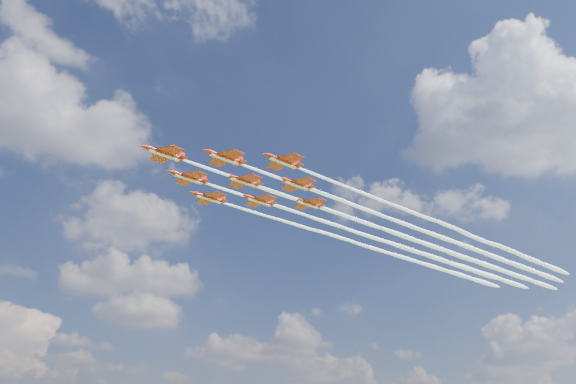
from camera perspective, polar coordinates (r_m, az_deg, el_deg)
name	(u,v)px	position (r m, az deg, el deg)	size (l,w,h in m)	color
jet_lead	(381,228)	(162.82, 9.40, -3.66)	(141.31, 48.37, 2.61)	#B11F09
jet_row2_port	(423,230)	(166.95, 13.51, -3.81)	(141.31, 48.37, 2.61)	#B11F09
jet_row2_starb	(385,241)	(174.66, 9.81, -4.96)	(141.31, 48.37, 2.61)	#B11F09
jet_row3_port	(464,232)	(171.90, 17.40, -3.94)	(141.31, 48.37, 2.61)	#B11F09
jet_row3_centre	(424,243)	(178.86, 13.64, -5.07)	(141.31, 48.37, 2.61)	#B11F09
jet_row3_starb	(388,253)	(186.58, 10.16, -6.10)	(141.31, 48.37, 2.61)	#B11F09
jet_row4_port	(462,245)	(183.81, 17.28, -5.16)	(141.31, 48.37, 2.61)	#B11F09
jet_row4_starb	(425,254)	(190.84, 13.75, -6.18)	(141.31, 48.37, 2.61)	#B11F09
jet_tail	(461,256)	(195.80, 17.17, -6.23)	(141.31, 48.37, 2.61)	#B11F09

